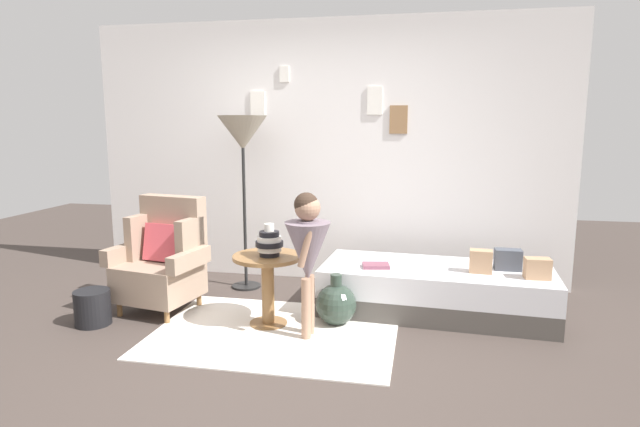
{
  "coord_description": "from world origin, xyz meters",
  "views": [
    {
      "loc": [
        1.0,
        -3.29,
        1.59
      ],
      "look_at": [
        0.15,
        0.95,
        0.85
      ],
      "focal_mm": 29.55,
      "sensor_mm": 36.0,
      "label": 1
    }
  ],
  "objects_px": {
    "armchair": "(163,259)",
    "vase_striped": "(269,243)",
    "daybed": "(436,290)",
    "side_table": "(268,276)",
    "magazine_basket": "(93,308)",
    "person_child": "(308,246)",
    "book_on_daybed": "(376,266)",
    "demijohn_near": "(336,304)",
    "floor_lamp": "(243,138)"
  },
  "relations": [
    {
      "from": "armchair",
      "to": "side_table",
      "type": "xyz_separation_m",
      "value": [
        0.99,
        -0.19,
        -0.03
      ]
    },
    {
      "from": "daybed",
      "to": "person_child",
      "type": "height_order",
      "value": "person_child"
    },
    {
      "from": "side_table",
      "to": "floor_lamp",
      "type": "bearing_deg",
      "value": 119.0
    },
    {
      "from": "armchair",
      "to": "vase_striped",
      "type": "height_order",
      "value": "armchair"
    },
    {
      "from": "person_child",
      "to": "demijohn_near",
      "type": "distance_m",
      "value": 0.63
    },
    {
      "from": "person_child",
      "to": "book_on_daybed",
      "type": "xyz_separation_m",
      "value": [
        0.45,
        0.61,
        -0.29
      ]
    },
    {
      "from": "armchair",
      "to": "magazine_basket",
      "type": "relative_size",
      "value": 3.46
    },
    {
      "from": "armchair",
      "to": "floor_lamp",
      "type": "distance_m",
      "value": 1.34
    },
    {
      "from": "side_table",
      "to": "book_on_daybed",
      "type": "height_order",
      "value": "side_table"
    },
    {
      "from": "person_child",
      "to": "daybed",
      "type": "bearing_deg",
      "value": 37.09
    },
    {
      "from": "book_on_daybed",
      "to": "magazine_basket",
      "type": "xyz_separation_m",
      "value": [
        -2.19,
        -0.7,
        -0.28
      ]
    },
    {
      "from": "vase_striped",
      "to": "floor_lamp",
      "type": "distance_m",
      "value": 1.32
    },
    {
      "from": "armchair",
      "to": "book_on_daybed",
      "type": "bearing_deg",
      "value": 7.8
    },
    {
      "from": "vase_striped",
      "to": "demijohn_near",
      "type": "height_order",
      "value": "vase_striped"
    },
    {
      "from": "daybed",
      "to": "magazine_basket",
      "type": "height_order",
      "value": "daybed"
    },
    {
      "from": "floor_lamp",
      "to": "book_on_daybed",
      "type": "height_order",
      "value": "floor_lamp"
    },
    {
      "from": "daybed",
      "to": "magazine_basket",
      "type": "xyz_separation_m",
      "value": [
        -2.69,
        -0.81,
        -0.06
      ]
    },
    {
      "from": "vase_striped",
      "to": "floor_lamp",
      "type": "bearing_deg",
      "value": 119.55
    },
    {
      "from": "side_table",
      "to": "person_child",
      "type": "xyz_separation_m",
      "value": [
        0.36,
        -0.17,
        0.29
      ]
    },
    {
      "from": "book_on_daybed",
      "to": "floor_lamp",
      "type": "bearing_deg",
      "value": 160.36
    },
    {
      "from": "floor_lamp",
      "to": "book_on_daybed",
      "type": "xyz_separation_m",
      "value": [
        1.31,
        -0.47,
        -1.04
      ]
    },
    {
      "from": "armchair",
      "to": "daybed",
      "type": "distance_m",
      "value": 2.34
    },
    {
      "from": "demijohn_near",
      "to": "magazine_basket",
      "type": "distance_m",
      "value": 1.95
    },
    {
      "from": "book_on_daybed",
      "to": "side_table",
      "type": "bearing_deg",
      "value": -151.77
    },
    {
      "from": "floor_lamp",
      "to": "magazine_basket",
      "type": "height_order",
      "value": "floor_lamp"
    },
    {
      "from": "magazine_basket",
      "to": "vase_striped",
      "type": "bearing_deg",
      "value": 9.83
    },
    {
      "from": "floor_lamp",
      "to": "vase_striped",
      "type": "bearing_deg",
      "value": -60.45
    },
    {
      "from": "daybed",
      "to": "vase_striped",
      "type": "xyz_separation_m",
      "value": [
        -1.29,
        -0.57,
        0.48
      ]
    },
    {
      "from": "daybed",
      "to": "side_table",
      "type": "bearing_deg",
      "value": -157.52
    },
    {
      "from": "vase_striped",
      "to": "book_on_daybed",
      "type": "xyz_separation_m",
      "value": [
        0.79,
        0.46,
        -0.26
      ]
    },
    {
      "from": "armchair",
      "to": "floor_lamp",
      "type": "height_order",
      "value": "floor_lamp"
    },
    {
      "from": "floor_lamp",
      "to": "person_child",
      "type": "relative_size",
      "value": 1.51
    },
    {
      "from": "side_table",
      "to": "demijohn_near",
      "type": "relative_size",
      "value": 1.39
    },
    {
      "from": "daybed",
      "to": "demijohn_near",
      "type": "xyz_separation_m",
      "value": [
        -0.78,
        -0.42,
        -0.03
      ]
    },
    {
      "from": "side_table",
      "to": "vase_striped",
      "type": "distance_m",
      "value": 0.27
    },
    {
      "from": "armchair",
      "to": "magazine_basket",
      "type": "height_order",
      "value": "armchair"
    },
    {
      "from": "daybed",
      "to": "book_on_daybed",
      "type": "xyz_separation_m",
      "value": [
        -0.5,
        -0.11,
        0.22
      ]
    },
    {
      "from": "side_table",
      "to": "vase_striped",
      "type": "bearing_deg",
      "value": -43.89
    },
    {
      "from": "armchair",
      "to": "floor_lamp",
      "type": "relative_size",
      "value": 0.58
    },
    {
      "from": "vase_striped",
      "to": "floor_lamp",
      "type": "relative_size",
      "value": 0.15
    },
    {
      "from": "daybed",
      "to": "person_child",
      "type": "xyz_separation_m",
      "value": [
        -0.95,
        -0.72,
        0.5
      ]
    },
    {
      "from": "book_on_daybed",
      "to": "armchair",
      "type": "bearing_deg",
      "value": -172.2
    },
    {
      "from": "side_table",
      "to": "demijohn_near",
      "type": "xyz_separation_m",
      "value": [
        0.53,
        0.12,
        -0.24
      ]
    },
    {
      "from": "armchair",
      "to": "daybed",
      "type": "height_order",
      "value": "armchair"
    },
    {
      "from": "floor_lamp",
      "to": "book_on_daybed",
      "type": "bearing_deg",
      "value": -19.64
    },
    {
      "from": "daybed",
      "to": "floor_lamp",
      "type": "distance_m",
      "value": 2.24
    },
    {
      "from": "side_table",
      "to": "demijohn_near",
      "type": "height_order",
      "value": "side_table"
    },
    {
      "from": "daybed",
      "to": "side_table",
      "type": "height_order",
      "value": "side_table"
    },
    {
      "from": "armchair",
      "to": "book_on_daybed",
      "type": "xyz_separation_m",
      "value": [
        1.8,
        0.25,
        -0.02
      ]
    },
    {
      "from": "floor_lamp",
      "to": "demijohn_near",
      "type": "relative_size",
      "value": 4.03
    }
  ]
}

